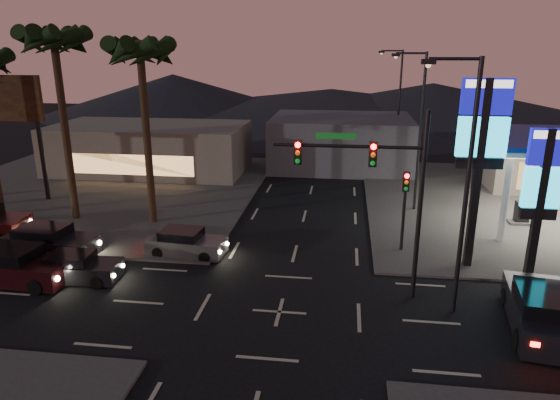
# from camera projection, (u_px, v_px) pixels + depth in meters

# --- Properties ---
(ground) EXTENTS (140.00, 140.00, 0.00)m
(ground) POSITION_uv_depth(u_px,v_px,m) (279.00, 312.00, 20.23)
(ground) COLOR black
(ground) RESTS_ON ground
(corner_lot_ne) EXTENTS (24.00, 24.00, 0.12)m
(corner_lot_ne) POSITION_uv_depth(u_px,v_px,m) (548.00, 206.00, 33.35)
(corner_lot_ne) COLOR #47443F
(corner_lot_ne) RESTS_ON ground
(corner_lot_nw) EXTENTS (24.00, 24.00, 0.12)m
(corner_lot_nw) POSITION_uv_depth(u_px,v_px,m) (96.00, 189.00, 37.37)
(corner_lot_nw) COLOR #47443F
(corner_lot_nw) RESTS_ON ground
(convenience_store) EXTENTS (10.00, 6.00, 4.00)m
(convenience_store) POSITION_uv_depth(u_px,v_px,m) (555.00, 162.00, 37.26)
(convenience_store) COLOR #726B5B
(convenience_store) RESTS_ON ground
(pylon_sign_tall) EXTENTS (2.20, 0.35, 9.00)m
(pylon_sign_tall) POSITION_uv_depth(u_px,v_px,m) (482.00, 137.00, 22.48)
(pylon_sign_tall) COLOR black
(pylon_sign_tall) RESTS_ON ground
(pylon_sign_short) EXTENTS (1.60, 0.35, 7.00)m
(pylon_sign_short) POSITION_uv_depth(u_px,v_px,m) (543.00, 182.00, 21.73)
(pylon_sign_short) COLOR black
(pylon_sign_short) RESTS_ON ground
(traffic_signal_mast) EXTENTS (6.10, 0.39, 8.00)m
(traffic_signal_mast) POSITION_uv_depth(u_px,v_px,m) (378.00, 178.00, 20.09)
(traffic_signal_mast) COLOR black
(traffic_signal_mast) RESTS_ON ground
(pedestal_signal) EXTENTS (0.32, 0.39, 4.30)m
(pedestal_signal) POSITION_uv_depth(u_px,v_px,m) (405.00, 198.00, 25.28)
(pedestal_signal) COLOR black
(pedestal_signal) RESTS_ON ground
(streetlight_near) EXTENTS (2.14, 0.25, 10.00)m
(streetlight_near) POSITION_uv_depth(u_px,v_px,m) (463.00, 175.00, 18.63)
(streetlight_near) COLOR black
(streetlight_near) RESTS_ON ground
(streetlight_mid) EXTENTS (2.14, 0.25, 10.00)m
(streetlight_mid) POSITION_uv_depth(u_px,v_px,m) (418.00, 123.00, 30.94)
(streetlight_mid) COLOR black
(streetlight_mid) RESTS_ON ground
(streetlight_far) EXTENTS (2.14, 0.25, 10.00)m
(streetlight_far) POSITION_uv_depth(u_px,v_px,m) (397.00, 100.00, 44.19)
(streetlight_far) COLOR black
(streetlight_far) RESTS_ON ground
(palm_a) EXTENTS (4.41, 4.41, 10.86)m
(palm_a) POSITION_uv_depth(u_px,v_px,m) (141.00, 63.00, 27.56)
(palm_a) COLOR black
(palm_a) RESTS_ON ground
(palm_b) EXTENTS (4.41, 4.41, 11.46)m
(palm_b) POSITION_uv_depth(u_px,v_px,m) (55.00, 52.00, 28.02)
(palm_b) COLOR black
(palm_b) RESTS_ON ground
(billboard) EXTENTS (6.00, 0.30, 8.50)m
(billboard) POSITION_uv_depth(u_px,v_px,m) (1.00, 108.00, 33.23)
(billboard) COLOR black
(billboard) RESTS_ON ground
(building_far_west) EXTENTS (16.00, 8.00, 4.00)m
(building_far_west) POSITION_uv_depth(u_px,v_px,m) (150.00, 148.00, 42.22)
(building_far_west) COLOR #726B5B
(building_far_west) RESTS_ON ground
(building_far_mid) EXTENTS (12.00, 9.00, 4.40)m
(building_far_mid) POSITION_uv_depth(u_px,v_px,m) (341.00, 142.00, 43.94)
(building_far_mid) COLOR #4C4C51
(building_far_mid) RESTS_ON ground
(hill_left) EXTENTS (40.00, 40.00, 6.00)m
(hill_left) POSITION_uv_depth(u_px,v_px,m) (174.00, 94.00, 79.28)
(hill_left) COLOR black
(hill_left) RESTS_ON ground
(hill_right) EXTENTS (50.00, 50.00, 5.00)m
(hill_right) POSITION_uv_depth(u_px,v_px,m) (432.00, 100.00, 74.41)
(hill_right) COLOR black
(hill_right) RESTS_ON ground
(hill_center) EXTENTS (60.00, 60.00, 4.00)m
(hill_center) POSITION_uv_depth(u_px,v_px,m) (331.00, 102.00, 76.44)
(hill_center) COLOR black
(hill_center) RESTS_ON ground
(car_lane_a_front) EXTENTS (4.06, 1.86, 1.30)m
(car_lane_a_front) POSITION_uv_depth(u_px,v_px,m) (76.00, 268.00, 22.84)
(car_lane_a_front) COLOR black
(car_lane_a_front) RESTS_ON ground
(car_lane_a_mid) EXTENTS (5.10, 2.37, 1.63)m
(car_lane_a_mid) POSITION_uv_depth(u_px,v_px,m) (16.00, 266.00, 22.65)
(car_lane_a_mid) COLOR black
(car_lane_a_mid) RESTS_ON ground
(car_lane_b_front) EXTENTS (4.21, 2.06, 1.33)m
(car_lane_b_front) POSITION_uv_depth(u_px,v_px,m) (186.00, 243.00, 25.64)
(car_lane_b_front) COLOR #535355
(car_lane_b_front) RESTS_ON ground
(car_lane_b_mid) EXTENTS (4.98, 2.34, 1.59)m
(car_lane_b_mid) POSITION_uv_depth(u_px,v_px,m) (49.00, 242.00, 25.41)
(car_lane_b_mid) COLOR black
(car_lane_b_mid) RESTS_ON ground
(suv_station) EXTENTS (2.87, 5.38, 1.71)m
(suv_station) POSITION_uv_depth(u_px,v_px,m) (542.00, 311.00, 18.72)
(suv_station) COLOR black
(suv_station) RESTS_ON ground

